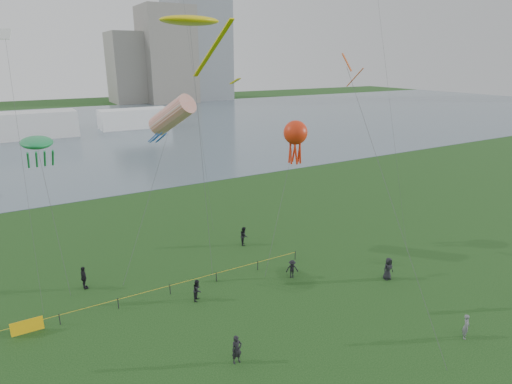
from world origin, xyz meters
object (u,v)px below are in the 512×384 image
kite_stingray (190,21)px  kite_octopus (295,133)px  fence (88,310)px  kite_flyer (466,326)px

kite_stingray → kite_octopus: kite_stingray is taller
fence → kite_flyer: 26.03m
kite_stingray → kite_octopus: size_ratio=1.71×
fence → kite_stingray: kite_stingray is taller
kite_flyer → kite_stingray: bearing=78.9°
kite_stingray → kite_octopus: bearing=-33.0°
kite_flyer → kite_stingray: (-9.87, 21.38, 19.79)m
kite_octopus → kite_flyer: bearing=-84.1°
fence → kite_flyer: (21.17, -15.14, 0.31)m
kite_stingray → kite_octopus: (8.54, -3.35, -9.50)m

